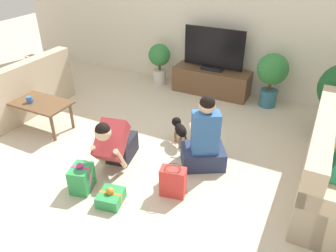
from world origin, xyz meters
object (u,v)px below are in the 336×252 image
(sofa_left, at_px, (12,95))
(person_sitting, at_px, (204,141))
(coffee_table, at_px, (40,105))
(tv, at_px, (214,51))
(gift_box_b, at_px, (82,178))
(gift_bag_a, at_px, (173,182))
(person_kneeling, at_px, (115,143))
(potted_plant_back_right, at_px, (272,74))
(potted_plant_back_left, at_px, (159,60))
(dog, at_px, (179,129))
(gift_box_a, at_px, (111,197))
(tv_console, at_px, (211,81))
(mug, at_px, (29,100))

(sofa_left, distance_m, person_sitting, 3.24)
(coffee_table, relative_size, tv, 0.86)
(gift_box_b, bearing_deg, gift_bag_a, 21.90)
(person_kneeling, height_order, gift_box_b, person_kneeling)
(potted_plant_back_right, bearing_deg, person_sitting, -99.99)
(person_sitting, bearing_deg, person_kneeling, -4.76)
(potted_plant_back_left, bearing_deg, person_kneeling, -73.79)
(tv, xyz_separation_m, dog, (0.19, -1.75, -0.55))
(dog, bearing_deg, gift_bag_a, 66.27)
(potted_plant_back_left, xyz_separation_m, person_sitting, (1.70, -2.04, -0.13))
(potted_plant_back_left, xyz_separation_m, potted_plant_back_right, (2.06, 0.00, 0.09))
(gift_box_a, xyz_separation_m, gift_bag_a, (0.54, 0.42, 0.11))
(tv, relative_size, dog, 3.09)
(person_sitting, bearing_deg, gift_box_b, 13.40)
(coffee_table, relative_size, tv_console, 0.67)
(gift_box_a, bearing_deg, mug, 157.84)
(potted_plant_back_left, distance_m, mug, 2.48)
(sofa_left, xyz_separation_m, potted_plant_back_left, (1.54, 2.10, 0.18))
(sofa_left, xyz_separation_m, person_sitting, (3.24, 0.06, 0.05))
(dog, relative_size, mug, 2.87)
(sofa_left, bearing_deg, mug, 71.74)
(potted_plant_back_right, bearing_deg, gift_box_a, -107.89)
(coffee_table, bearing_deg, gift_box_a, -25.07)
(tv_console, bearing_deg, potted_plant_back_left, -177.22)
(gift_bag_a, relative_size, mug, 3.10)
(person_kneeling, distance_m, person_sitting, 1.08)
(potted_plant_back_left, bearing_deg, gift_box_b, -78.15)
(potted_plant_back_right, bearing_deg, tv_console, 177.22)
(gift_box_b, bearing_deg, mug, 153.71)
(mug, bearing_deg, potted_plant_back_left, 69.59)
(tv, distance_m, person_sitting, 2.23)
(potted_plant_back_right, bearing_deg, tv, 177.22)
(potted_plant_back_right, xyz_separation_m, dog, (-0.84, -1.70, -0.35))
(potted_plant_back_left, bearing_deg, gift_bag_a, -59.22)
(dog, bearing_deg, person_sitting, 100.50)
(sofa_left, xyz_separation_m, person_kneeling, (2.27, -0.41, 0.02))
(tv_console, height_order, gift_box_b, tv_console)
(potted_plant_back_left, bearing_deg, potted_plant_back_right, 0.00)
(dog, xyz_separation_m, gift_box_a, (-0.16, -1.40, -0.16))
(potted_plant_back_right, bearing_deg, person_kneeling, -117.90)
(tv, distance_m, gift_box_b, 3.20)
(potted_plant_back_right, xyz_separation_m, gift_box_a, (-1.00, -3.10, -0.50))
(sofa_left, relative_size, gift_bag_a, 5.22)
(gift_box_b, relative_size, gift_bag_a, 0.98)
(sofa_left, bearing_deg, person_kneeling, 79.67)
(potted_plant_back_right, bearing_deg, sofa_left, -149.79)
(tv_console, relative_size, gift_bag_a, 3.65)
(tv, height_order, potted_plant_back_left, tv)
(person_kneeling, xyz_separation_m, mug, (-1.59, 0.19, 0.15))
(tv_console, distance_m, gift_box_a, 3.16)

